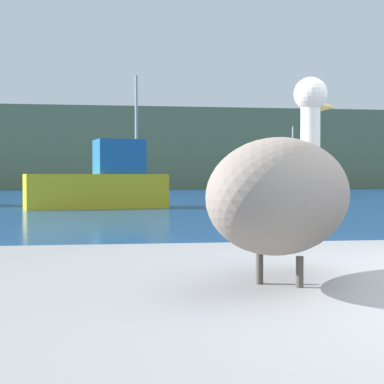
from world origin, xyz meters
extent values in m
cube|color=#6B7A51|center=(0.00, 68.98, 4.29)|extent=(140.00, 16.97, 8.59)
ellipsoid|color=gray|center=(-1.19, 0.42, 1.25)|extent=(1.02, 1.17, 0.47)
cylinder|color=white|center=(-0.98, 0.74, 1.49)|extent=(0.09, 0.09, 0.34)
sphere|color=white|center=(-0.98, 0.74, 1.71)|extent=(0.16, 0.16, 0.16)
cone|color=gold|center=(-0.81, 0.97, 1.68)|extent=(0.29, 0.38, 0.10)
cylinder|color=#4C4742|center=(-1.29, 0.43, 0.95)|extent=(0.03, 0.03, 0.12)
cylinder|color=#4C4742|center=(-1.16, 0.33, 0.95)|extent=(0.03, 0.03, 0.12)
cube|color=yellow|center=(-2.38, 23.77, 0.72)|extent=(6.10, 3.11, 1.43)
cube|color=#1E6099|center=(-1.42, 23.97, 2.16)|extent=(2.26, 2.02, 1.45)
cylinder|color=#B2B2B2|center=(-0.67, 24.13, 3.54)|extent=(0.12, 0.12, 4.22)
cube|color=blue|center=(8.87, 38.31, 0.72)|extent=(6.18, 3.17, 1.43)
cube|color=#1E6099|center=(8.39, 38.41, 2.28)|extent=(2.09, 1.96, 1.69)
cylinder|color=#B2B2B2|center=(10.60, 37.94, 3.08)|extent=(0.12, 0.12, 3.30)
cylinder|color=#3F382D|center=(11.64, 37.72, 1.78)|extent=(0.10, 0.10, 0.70)
camera|label=1|loc=(-1.90, -1.96, 1.33)|focal=56.68mm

